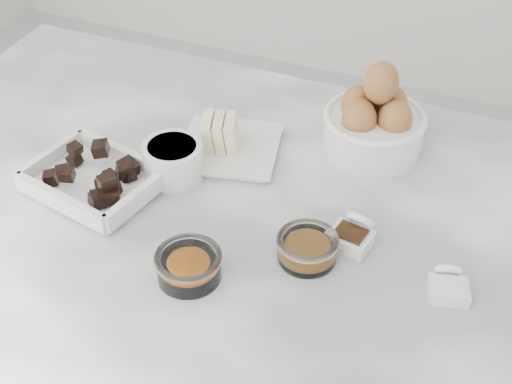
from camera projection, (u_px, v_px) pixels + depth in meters
marble_slab at (235, 234)px, 1.00m from camera, size 1.20×0.80×0.04m
chocolate_dish at (92, 177)px, 1.03m from camera, size 0.21×0.17×0.05m
butter_plate at (228, 142)px, 1.10m from camera, size 0.18×0.18×0.06m
sugar_ramekin at (173, 159)px, 1.05m from camera, size 0.09×0.09×0.05m
egg_bowl at (374, 122)px, 1.09m from camera, size 0.16×0.16×0.15m
honey_bowl at (307, 248)px, 0.92m from camera, size 0.08×0.08×0.04m
zest_bowl at (189, 265)px, 0.90m from camera, size 0.09×0.09×0.04m
vanilla_spoon at (353, 234)px, 0.95m from camera, size 0.06×0.07×0.04m
salt_spoon at (449, 285)px, 0.88m from camera, size 0.06×0.07×0.04m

